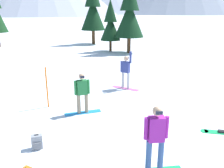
% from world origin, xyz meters
% --- Properties ---
extents(ground_plane, '(800.00, 800.00, 0.00)m').
position_xyz_m(ground_plane, '(0.00, 0.00, 0.00)').
color(ground_plane, white).
extents(snowboarder_foreground, '(1.54, 0.40, 1.84)m').
position_xyz_m(snowboarder_foreground, '(-1.76, -0.14, 0.98)').
color(snowboarder_foreground, '#19B259').
rests_on(snowboarder_foreground, ground_plane).
extents(snowboarder_midground, '(1.50, 0.43, 1.68)m').
position_xyz_m(snowboarder_midground, '(-3.22, 4.00, 0.89)').
color(snowboarder_midground, '#1E8CD8').
rests_on(snowboarder_midground, ground_plane).
extents(snowboarder_background, '(1.32, 1.22, 2.03)m').
position_xyz_m(snowboarder_background, '(-0.66, 6.74, 0.96)').
color(snowboarder_background, pink).
rests_on(snowboarder_background, ground_plane).
extents(backpack_grey, '(0.33, 0.28, 0.47)m').
position_xyz_m(backpack_grey, '(-4.83, 1.64, 0.21)').
color(backpack_grey, gray).
rests_on(backpack_grey, ground_plane).
extents(trail_marker_pole, '(0.06, 0.06, 1.78)m').
position_xyz_m(trail_marker_pole, '(-4.63, 4.96, 0.89)').
color(trail_marker_pole, orange).
rests_on(trail_marker_pole, ground_plane).
extents(pine_tree_twin, '(2.04, 2.04, 5.14)m').
position_xyz_m(pine_tree_twin, '(1.03, 18.93, 2.80)').
color(pine_tree_twin, '#472D19').
rests_on(pine_tree_twin, ground_plane).
extents(pine_tree_short, '(2.83, 2.83, 7.05)m').
position_xyz_m(pine_tree_short, '(2.61, 17.65, 3.84)').
color(pine_tree_short, '#472D19').
rests_on(pine_tree_short, ground_plane).
extents(pine_tree_leaning, '(2.96, 2.96, 7.79)m').
position_xyz_m(pine_tree_leaning, '(0.08, 24.80, 4.25)').
color(pine_tree_leaning, '#472D19').
rests_on(pine_tree_leaning, ground_plane).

